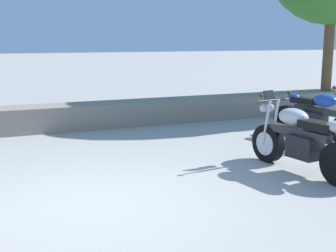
# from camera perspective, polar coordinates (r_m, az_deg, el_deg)

# --- Properties ---
(ground_plane) EXTENTS (120.00, 120.00, 0.00)m
(ground_plane) POSITION_cam_1_polar(r_m,az_deg,el_deg) (5.61, -10.09, -9.91)
(ground_plane) COLOR #A3A099
(stone_wall) EXTENTS (36.00, 0.80, 0.55)m
(stone_wall) POSITION_cam_1_polar(r_m,az_deg,el_deg) (10.14, -16.01, 0.91)
(stone_wall) COLOR gray
(stone_wall) RESTS_ON ground
(motorcycle_silver_centre) EXTENTS (0.73, 2.06, 1.18)m
(motorcycle_silver_centre) POSITION_cam_1_polar(r_m,az_deg,el_deg) (6.99, 16.66, -1.85)
(motorcycle_silver_centre) COLOR black
(motorcycle_silver_centre) RESTS_ON ground
(motorcycle_blue_far_right) EXTENTS (0.79, 2.05, 1.18)m
(motorcycle_blue_far_right) POSITION_cam_1_polar(r_m,az_deg,el_deg) (9.25, 18.50, 1.14)
(motorcycle_blue_far_right) COLOR black
(motorcycle_blue_far_right) RESTS_ON ground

